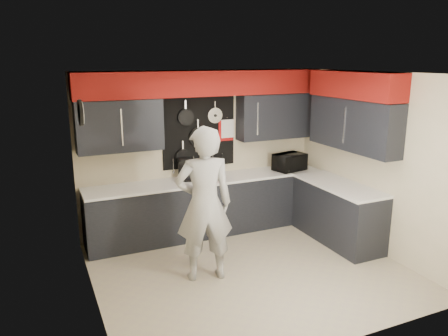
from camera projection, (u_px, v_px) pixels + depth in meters
name	position (u px, v px, depth m)	size (l,w,h in m)	color
ground	(250.00, 270.00, 5.88)	(4.00, 4.00, 0.00)	tan
back_wall_assembly	(205.00, 109.00, 6.81)	(4.00, 0.36, 2.60)	beige
right_wall_assembly	(356.00, 117.00, 6.37)	(0.36, 3.50, 2.60)	beige
left_wall_assembly	(89.00, 194.00, 4.78)	(0.05, 3.50, 2.60)	beige
base_cabinets	(245.00, 208.00, 6.96)	(3.95, 2.20, 0.92)	black
microwave	(290.00, 162.00, 7.39)	(0.52, 0.35, 0.29)	black
knife_block	(206.00, 172.00, 6.88)	(0.10, 0.10, 0.23)	#362311
utensil_crock	(195.00, 175.00, 6.82)	(0.12, 0.12, 0.15)	white
coffee_maker	(185.00, 169.00, 6.81)	(0.24, 0.27, 0.34)	black
person	(204.00, 205.00, 5.46)	(0.73, 0.48, 1.99)	#B8B8B5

